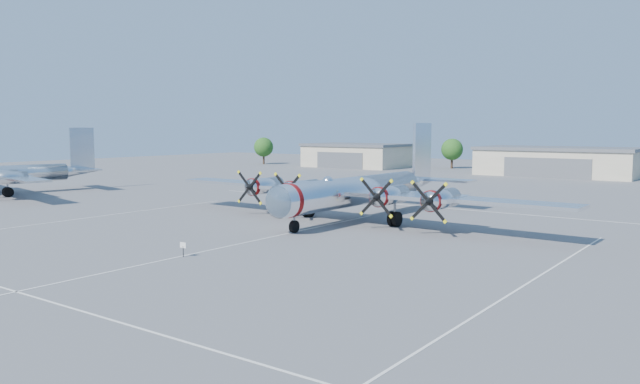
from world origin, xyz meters
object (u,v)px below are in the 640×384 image
Objects in this scene: hangar_west at (357,155)px; main_bomber_b29 at (360,219)px; hangar_center at (558,161)px; tree_west at (452,149)px; bomber_west at (11,194)px; info_placard at (183,247)px; tree_far_west at (264,147)px.

main_bomber_b29 is (45.41, -69.71, -2.71)m from hangar_west.
hangar_center is 4.31× the size of tree_west.
bomber_west is (-25.94, -85.82, -4.22)m from tree_west.
hangar_west is 102.76m from info_placard.
hangar_center is at bearing -17.82° from tree_west.
hangar_center is at bearing 84.32° from info_placard.
hangar_west is at bearing 110.29° from info_placard.
tree_far_west is 1.00× the size of tree_west.
info_placard is (25.24, -100.29, -3.50)m from tree_west.
bomber_west is at bearing -169.74° from main_bomber_b29.
hangar_center is 93.02m from bomber_west.
main_bomber_b29 reaches higher than bomber_west.
bomber_west is (-50.94, -77.78, -2.71)m from hangar_center.
hangar_center is 0.84× the size of bomber_west.
main_bomber_b29 reaches higher than info_placard.
tree_far_west is at bearing -165.07° from tree_west.
hangar_center is 4.31× the size of tree_far_west.
tree_west is 89.75m from bomber_west.
tree_far_west is 0.19× the size of bomber_west.
hangar_west and hangar_center have the same top height.
hangar_west is at bearing 180.00° from hangar_center.
hangar_west reaches higher than bomber_west.
main_bomber_b29 is at bearing -43.04° from tree_far_west.
tree_west reaches higher than bomber_west.
bomber_west reaches higher than info_placard.
hangar_west is 3.40× the size of tree_far_west.
hangar_center is at bearing -0.00° from hangar_west.
main_bomber_b29 is (70.41, -65.74, -4.22)m from tree_far_west.
tree_far_west is at bearing -170.99° from hangar_west.
hangar_west is 45.00m from hangar_center.
bomber_west is (-5.94, -77.78, -2.71)m from hangar_west.
hangar_west is at bearing -158.11° from tree_west.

